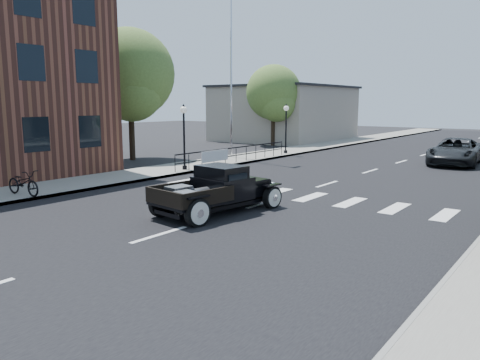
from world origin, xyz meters
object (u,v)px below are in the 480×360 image
Objects in this scene: hotrod_pickup at (217,189)px; second_car at (456,152)px; motorcycle at (23,183)px; flagpole at (231,51)px.

second_car is at bearing 86.91° from hotrod_pickup.
hotrod_pickup is 2.53× the size of motorcycle.
motorcycle is (-7.18, -2.55, -0.17)m from hotrod_pickup.
hotrod_pickup is at bearing -53.94° from flagpole.
flagpole reaches higher than motorcycle.
flagpole reaches higher than hotrod_pickup.
hotrod_pickup is at bearing -104.50° from second_car.
motorcycle is at bearing -83.72° from flagpole.
motorcycle is at bearing -121.30° from second_car.
second_car is at bearing 24.82° from flagpole.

